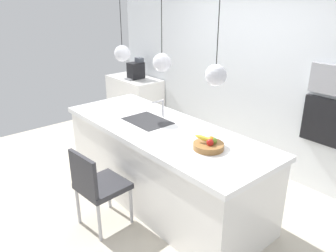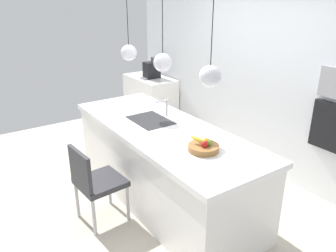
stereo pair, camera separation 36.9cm
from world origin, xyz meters
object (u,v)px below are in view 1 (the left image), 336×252
(coffee_machine, at_px, (136,70))
(chair_near, at_px, (97,184))
(microwave, at_px, (334,80))
(oven, at_px, (326,122))
(fruit_bowl, at_px, (209,145))

(coffee_machine, xyz_separation_m, chair_near, (2.29, -2.13, -0.53))
(coffee_machine, height_order, microwave, microwave)
(oven, distance_m, chair_near, 2.73)
(microwave, distance_m, chair_near, 2.85)
(coffee_machine, bearing_deg, fruit_bowl, -22.94)
(coffee_machine, bearing_deg, chair_near, -42.99)
(fruit_bowl, height_order, chair_near, fruit_bowl)
(oven, bearing_deg, coffee_machine, -175.09)
(chair_near, bearing_deg, microwave, 64.29)
(oven, relative_size, chair_near, 0.62)
(fruit_bowl, xyz_separation_m, oven, (0.41, 1.59, -0.03))
(fruit_bowl, distance_m, microwave, 1.70)
(oven, height_order, chair_near, oven)
(microwave, height_order, oven, microwave)
(microwave, distance_m, oven, 0.50)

